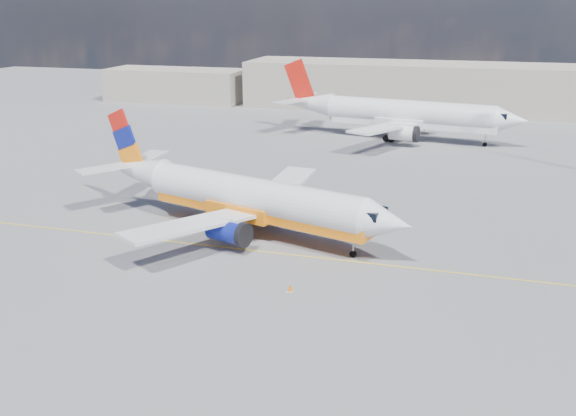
# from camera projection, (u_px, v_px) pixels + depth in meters

# --- Properties ---
(ground) EXTENTS (240.00, 240.00, 0.00)m
(ground) POSITION_uv_depth(u_px,v_px,m) (312.00, 274.00, 45.29)
(ground) COLOR slate
(ground) RESTS_ON ground
(taxi_line) EXTENTS (70.00, 0.15, 0.01)m
(taxi_line) POSITION_uv_depth(u_px,v_px,m) (322.00, 258.00, 48.02)
(taxi_line) COLOR yellow
(taxi_line) RESTS_ON ground
(terminal_main) EXTENTS (70.00, 14.00, 8.00)m
(terminal_main) POSITION_uv_depth(u_px,v_px,m) (446.00, 87.00, 111.20)
(terminal_main) COLOR #AFA696
(terminal_main) RESTS_ON ground
(terminal_annex) EXTENTS (26.00, 10.00, 6.00)m
(terminal_annex) POSITION_uv_depth(u_px,v_px,m) (176.00, 85.00, 122.07)
(terminal_annex) COLOR #AFA696
(terminal_annex) RESTS_ON ground
(main_jet) EXTENTS (30.31, 23.08, 9.18)m
(main_jet) POSITION_uv_depth(u_px,v_px,m) (245.00, 197.00, 52.45)
(main_jet) COLOR white
(main_jet) RESTS_ON ground
(second_jet) EXTENTS (34.48, 26.92, 10.42)m
(second_jet) POSITION_uv_depth(u_px,v_px,m) (402.00, 114.00, 88.09)
(second_jet) COLOR white
(second_jet) RESTS_ON ground
(traffic_cone) EXTENTS (0.40, 0.40, 0.56)m
(traffic_cone) POSITION_uv_depth(u_px,v_px,m) (290.00, 288.00, 42.45)
(traffic_cone) COLOR white
(traffic_cone) RESTS_ON ground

